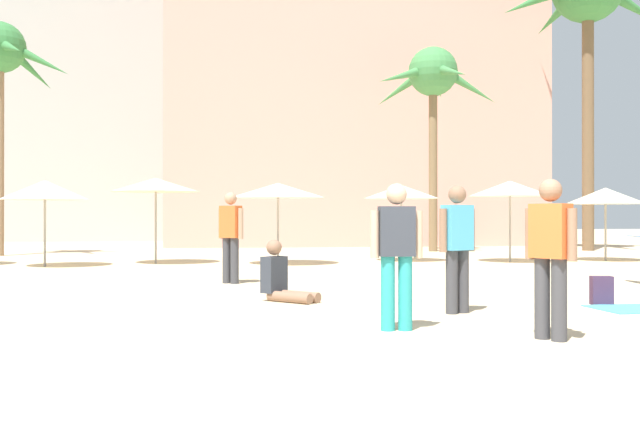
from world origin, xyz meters
name	(u,v)px	position (x,y,z in m)	size (l,w,h in m)	color
ground	(475,363)	(0.00, 0.00, 0.00)	(120.00, 120.00, 0.00)	beige
hotel_pink	(344,63)	(3.83, 28.35, 8.63)	(16.40, 9.88, 17.27)	#DB9989
palm_tree_far_left	(433,81)	(5.56, 19.57, 6.22)	(4.90, 5.13, 7.47)	brown
cafe_umbrella_0	(156,185)	(-3.90, 14.04, 2.14)	(2.37, 2.37, 2.33)	gray
cafe_umbrella_1	(510,189)	(5.86, 13.21, 2.06)	(2.26, 2.26, 2.28)	gray
cafe_umbrella_3	(278,190)	(-0.64, 13.22, 1.98)	(2.50, 2.50, 2.17)	gray
cafe_umbrella_4	(401,192)	(2.96, 14.04, 1.98)	(2.12, 2.12, 2.18)	gray
cafe_umbrella_5	(45,190)	(-6.61, 13.22, 1.96)	(2.20, 2.20, 2.21)	gray
cafe_umbrella_6	(605,196)	(8.85, 13.45, 1.87)	(2.24, 2.24, 2.11)	gray
backpack	(601,291)	(3.31, 3.78, 0.20)	(0.33, 0.28, 0.42)	#442A45
person_mid_center	(457,243)	(0.92, 3.17, 0.94)	(0.59, 0.36, 1.71)	#3D3D42
person_far_right	(397,250)	(-0.24, 1.86, 0.91)	(0.60, 0.25, 1.67)	teal
person_far_left	(282,279)	(-1.28, 4.91, 0.33)	(0.90, 0.90, 0.94)	#936B51
person_near_right	(551,252)	(1.20, 1.02, 0.93)	(0.40, 0.56, 1.69)	#3D3D42
person_mid_left	(231,233)	(-2.00, 7.92, 0.96)	(0.52, 0.47, 1.76)	#3D3D42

